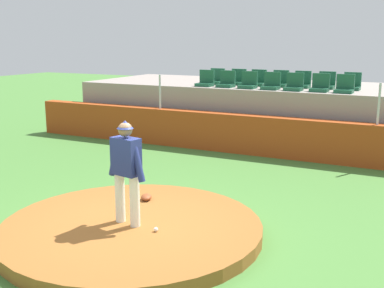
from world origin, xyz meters
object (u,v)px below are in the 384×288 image
at_px(pitcher, 126,165).
at_px(stadium_chair_12, 326,83).
at_px(stadium_chair_1, 226,82).
at_px(stadium_chair_3, 271,84).
at_px(stadium_chair_2, 248,83).
at_px(stadium_chair_4, 294,85).
at_px(stadium_chair_10, 280,82).
at_px(baseball, 156,229).
at_px(fielding_glove, 146,197).
at_px(stadium_chair_5, 320,86).
at_px(stadium_chair_0, 206,81).
at_px(stadium_chair_11, 302,83).
at_px(stadium_chair_13, 352,84).
at_px(stadium_chair_9, 258,81).
at_px(stadium_chair_7, 216,79).
at_px(stadium_chair_8, 238,80).

relative_size(pitcher, stadium_chair_12, 3.44).
relative_size(stadium_chair_1, stadium_chair_3, 1.00).
xyz_separation_m(pitcher, stadium_chair_2, (-0.66, 7.39, 0.70)).
distance_m(stadium_chair_4, stadium_chair_10, 1.16).
bearing_deg(stadium_chair_10, baseball, 93.78).
distance_m(fielding_glove, stadium_chair_2, 6.46).
xyz_separation_m(stadium_chair_2, stadium_chair_3, (0.71, -0.01, 0.00)).
height_order(fielding_glove, stadium_chair_5, stadium_chair_5).
bearing_deg(baseball, stadium_chair_3, 94.15).
xyz_separation_m(stadium_chair_5, stadium_chair_10, (-1.41, 0.88, 0.00)).
relative_size(baseball, stadium_chair_4, 0.15).
bearing_deg(stadium_chair_10, stadium_chair_0, 22.89).
height_order(stadium_chair_10, stadium_chair_11, same).
distance_m(stadium_chair_1, stadium_chair_12, 2.96).
bearing_deg(stadium_chair_13, stadium_chair_5, 50.53).
relative_size(stadium_chair_5, stadium_chair_12, 1.00).
bearing_deg(stadium_chair_9, pitcher, 94.66).
height_order(pitcher, stadium_chair_0, stadium_chair_0).
bearing_deg(baseball, pitcher, 171.35).
bearing_deg(stadium_chair_1, baseball, 104.69).
xyz_separation_m(stadium_chair_3, stadium_chair_13, (2.11, 0.91, 0.00)).
distance_m(baseball, fielding_glove, 1.56).
xyz_separation_m(stadium_chair_10, stadium_chair_13, (2.13, -0.01, 0.00)).
xyz_separation_m(stadium_chair_0, stadium_chair_10, (2.11, 0.89, 0.00)).
distance_m(stadium_chair_1, stadium_chair_5, 2.82).
relative_size(stadium_chair_1, stadium_chair_9, 1.00).
bearing_deg(stadium_chair_5, stadium_chair_4, 3.75).
height_order(pitcher, stadium_chair_3, stadium_chair_3).
height_order(baseball, stadium_chair_2, stadium_chair_2).
relative_size(fielding_glove, stadium_chair_2, 0.60).
height_order(stadium_chair_7, stadium_chair_10, same).
xyz_separation_m(stadium_chair_1, stadium_chair_7, (-0.71, 0.85, 0.00)).
relative_size(stadium_chair_2, stadium_chair_12, 1.00).
xyz_separation_m(stadium_chair_4, stadium_chair_5, (0.72, 0.05, 0.00)).
distance_m(baseball, stadium_chair_4, 7.65).
bearing_deg(baseball, stadium_chair_9, 98.57).
distance_m(pitcher, stadium_chair_0, 7.73).
bearing_deg(stadium_chair_0, pitcher, 105.67).
height_order(fielding_glove, stadium_chair_4, stadium_chair_4).
distance_m(stadium_chair_5, stadium_chair_13, 1.13).
relative_size(baseball, stadium_chair_13, 0.15).
xyz_separation_m(pitcher, stadium_chair_1, (-1.38, 7.43, 0.70)).
height_order(stadium_chair_5, stadium_chair_10, same).
bearing_deg(pitcher, stadium_chair_5, 90.06).
bearing_deg(fielding_glove, stadium_chair_8, -17.41).
bearing_deg(stadium_chair_4, stadium_chair_13, -147.34).
height_order(stadium_chair_5, stadium_chair_7, same).
bearing_deg(pitcher, stadium_chair_9, 105.70).
bearing_deg(stadium_chair_7, stadium_chair_0, 90.75).
bearing_deg(stadium_chair_1, stadium_chair_13, -166.24).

